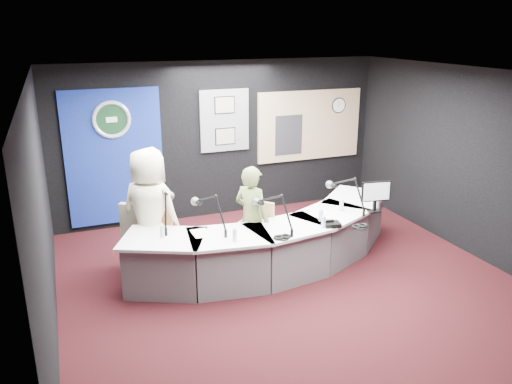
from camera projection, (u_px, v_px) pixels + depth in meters
name	position (u px, v px, depth m)	size (l,w,h in m)	color
ground	(291.00, 283.00, 7.02)	(6.00, 6.00, 0.00)	black
ceiling	(296.00, 75.00, 6.15)	(6.00, 6.00, 0.02)	silver
wall_back	(222.00, 140.00, 9.24)	(6.00, 0.02, 2.80)	black
wall_front	(461.00, 295.00, 3.93)	(6.00, 0.02, 2.80)	black
wall_left	(42.00, 216.00, 5.55)	(0.02, 6.00, 2.80)	black
wall_right	(476.00, 164.00, 7.63)	(0.02, 6.00, 2.80)	black
broadcast_desk	(272.00, 244.00, 7.37)	(4.50, 1.90, 0.75)	silver
backdrop_panel	(115.00, 158.00, 8.60)	(1.60, 0.05, 2.30)	navy
agency_seal	(112.00, 120.00, 8.37)	(0.63, 0.63, 0.07)	silver
seal_center	(111.00, 120.00, 8.37)	(0.48, 0.48, 0.01)	black
pinboard	(225.00, 121.00, 9.13)	(0.90, 0.04, 1.10)	slate
framed_photo_upper	(225.00, 105.00, 9.01)	(0.34, 0.02, 0.27)	gray
framed_photo_lower	(225.00, 136.00, 9.19)	(0.34, 0.02, 0.27)	gray
booth_window_frame	(310.00, 125.00, 9.78)	(2.12, 0.06, 1.32)	tan
booth_glow	(310.00, 125.00, 9.77)	(2.00, 0.02, 1.20)	#FFEFA1
equipment_rack	(289.00, 135.00, 9.64)	(0.55, 0.02, 0.75)	black
wall_clock	(339.00, 105.00, 9.85)	(0.28, 0.28, 0.01)	white
armchair_left	(152.00, 242.00, 7.24)	(0.50, 0.50, 0.90)	#AE7C4F
armchair_right	(252.00, 237.00, 7.34)	(0.54, 0.54, 0.96)	#AE7C4F
draped_jacket	(138.00, 227.00, 7.33)	(0.50, 0.10, 0.70)	gray
person_man	(150.00, 212.00, 7.10)	(0.89, 0.58, 1.81)	beige
person_woman	(252.00, 218.00, 7.25)	(0.56, 0.37, 1.53)	olive
computer_monitor	(376.00, 191.00, 7.45)	(0.41, 0.02, 0.28)	black
desk_phone	(332.00, 224.00, 7.01)	(0.22, 0.18, 0.05)	black
headphones_near	(360.00, 226.00, 6.97)	(0.24, 0.24, 0.04)	black
headphones_far	(282.00, 237.00, 6.61)	(0.22, 0.22, 0.04)	black
paper_stack	(201.00, 233.00, 6.78)	(0.22, 0.31, 0.00)	white
notepad	(243.00, 236.00, 6.68)	(0.19, 0.27, 0.00)	white
boom_mic_a	(168.00, 206.00, 6.91)	(0.32, 0.71, 0.60)	black
boom_mic_b	(210.00, 210.00, 6.76)	(0.36, 0.69, 0.60)	black
boom_mic_c	(274.00, 210.00, 6.77)	(0.40, 0.67, 0.60)	black
boom_mic_d	(347.00, 191.00, 7.50)	(0.38, 0.68, 0.60)	black
water_bottles	(284.00, 220.00, 6.99)	(3.30, 0.55, 0.18)	silver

